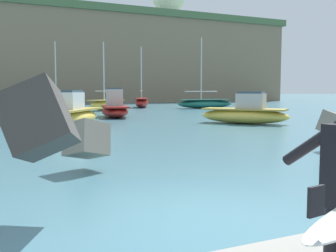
{
  "coord_description": "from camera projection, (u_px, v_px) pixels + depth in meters",
  "views": [
    {
      "loc": [
        -3.09,
        -5.34,
        1.98
      ],
      "look_at": [
        -0.39,
        0.5,
        1.4
      ],
      "focal_mm": 42.0,
      "sensor_mm": 36.0,
      "label": 1
    }
  ],
  "objects": [
    {
      "name": "ground_plane",
      "position": [
        203.0,
        214.0,
        6.3
      ],
      "size": [
        400.0,
        400.0,
        0.0
      ],
      "primitive_type": "plane",
      "color": "#42707F"
    },
    {
      "name": "breakwater_jetty",
      "position": [
        138.0,
        136.0,
        8.07
      ],
      "size": [
        30.37,
        7.0,
        2.24
      ],
      "color": "#605B56",
      "rests_on": "ground"
    },
    {
      "name": "boat_near_left",
      "position": [
        245.0,
        113.0,
        23.69
      ],
      "size": [
        4.68,
        5.29,
        1.94
      ],
      "color": "#EAC64C",
      "rests_on": "ground"
    },
    {
      "name": "boat_near_centre",
      "position": [
        205.0,
        103.0,
        44.4
      ],
      "size": [
        6.63,
        3.26,
        7.92
      ],
      "color": "#1E6656",
      "rests_on": "ground"
    },
    {
      "name": "boat_near_right",
      "position": [
        106.0,
        104.0,
        39.83
      ],
      "size": [
        4.69,
        3.96,
        6.84
      ],
      "color": "#EAC64C",
      "rests_on": "ground"
    },
    {
      "name": "boat_mid_left",
      "position": [
        72.0,
        115.0,
        21.44
      ],
      "size": [
        4.6,
        5.5,
        2.02
      ],
      "color": "#EAC64C",
      "rests_on": "ground"
    },
    {
      "name": "boat_mid_centre",
      "position": [
        115.0,
        108.0,
        29.7
      ],
      "size": [
        3.03,
        5.58,
        2.22
      ],
      "color": "maroon",
      "rests_on": "ground"
    },
    {
      "name": "boat_mid_right",
      "position": [
        142.0,
        102.0,
        47.16
      ],
      "size": [
        3.82,
        5.97,
        7.19
      ],
      "color": "maroon",
      "rests_on": "ground"
    },
    {
      "name": "boat_far_left",
      "position": [
        58.0,
        103.0,
        46.11
      ],
      "size": [
        4.35,
        5.07,
        7.67
      ],
      "color": "#1E6656",
      "rests_on": "ground"
    },
    {
      "name": "boat_far_centre",
      "position": [
        11.0,
        111.0,
        27.39
      ],
      "size": [
        6.01,
        3.78,
        1.9
      ],
      "color": "beige",
      "rests_on": "ground"
    },
    {
      "name": "headland_bluff",
      "position": [
        66.0,
        60.0,
        75.54
      ],
      "size": [
        80.44,
        31.37,
        15.93
      ],
      "color": "#847056",
      "rests_on": "ground"
    }
  ]
}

